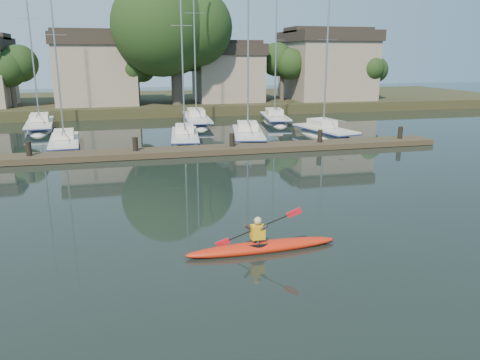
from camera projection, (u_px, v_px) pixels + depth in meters
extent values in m
plane|color=black|center=(238.00, 235.00, 16.01)|extent=(160.00, 160.00, 0.00)
ellipsoid|color=red|center=(263.00, 247.00, 14.74)|extent=(4.98, 0.83, 0.37)
cylinder|color=black|center=(258.00, 244.00, 14.66)|extent=(0.77, 0.77, 0.10)
imported|color=#2A2527|center=(258.00, 232.00, 14.56)|extent=(0.27, 0.40, 1.07)
cube|color=gold|center=(258.00, 232.00, 14.56)|extent=(0.43, 0.32, 0.44)
sphere|color=tan|center=(258.00, 221.00, 14.46)|extent=(0.24, 0.24, 0.24)
cube|color=#403524|center=(185.00, 151.00, 29.09)|extent=(34.00, 2.00, 0.35)
cylinder|color=black|center=(30.00, 157.00, 26.98)|extent=(0.32, 0.32, 1.80)
cylinder|color=black|center=(136.00, 152.00, 28.37)|extent=(0.32, 0.32, 1.80)
cylinder|color=black|center=(232.00, 147.00, 29.76)|extent=(0.32, 0.32, 1.80)
cylinder|color=black|center=(320.00, 143.00, 31.15)|extent=(0.32, 0.32, 1.80)
cylinder|color=black|center=(400.00, 140.00, 32.55)|extent=(0.32, 0.32, 1.80)
ellipsoid|color=silver|center=(65.00, 152.00, 31.46)|extent=(2.52, 7.79, 1.71)
cube|color=silver|center=(64.00, 140.00, 31.26)|extent=(2.32, 6.41, 0.13)
cube|color=navy|center=(64.00, 141.00, 31.27)|extent=(2.40, 6.57, 0.07)
cube|color=silver|center=(64.00, 134.00, 31.59)|extent=(1.43, 2.24, 0.50)
cylinder|color=#9EA0A5|center=(56.00, 56.00, 30.06)|extent=(0.11, 0.11, 10.81)
cylinder|color=#9EA0A5|center=(63.00, 132.00, 30.02)|extent=(0.31, 2.91, 0.07)
cylinder|color=#9EA0A5|center=(54.00, 35.00, 29.73)|extent=(1.44, 0.15, 0.03)
ellipsoid|color=silver|center=(185.00, 146.00, 33.72)|extent=(2.86, 8.42, 1.74)
cube|color=silver|center=(185.00, 134.00, 33.51)|extent=(2.60, 6.93, 0.13)
cube|color=navy|center=(185.00, 135.00, 33.53)|extent=(2.69, 7.11, 0.07)
cube|color=silver|center=(185.00, 128.00, 33.90)|extent=(1.54, 2.44, 0.50)
cylinder|color=#9EA0A5|center=(182.00, 47.00, 32.20)|extent=(0.11, 0.11, 11.92)
cylinder|color=#9EA0A5|center=(185.00, 127.00, 32.13)|extent=(0.43, 3.12, 0.07)
cylinder|color=#9EA0A5|center=(181.00, 25.00, 31.83)|extent=(1.46, 0.20, 0.03)
ellipsoid|color=silver|center=(248.00, 144.00, 34.34)|extent=(3.70, 8.41, 1.94)
cube|color=silver|center=(248.00, 132.00, 34.10)|extent=(3.31, 6.95, 0.14)
cube|color=navy|center=(248.00, 133.00, 34.12)|extent=(3.42, 7.13, 0.08)
cube|color=silver|center=(248.00, 126.00, 34.47)|extent=(1.85, 2.52, 0.56)
cylinder|color=#9EA0A5|center=(248.00, 52.00, 32.88)|extent=(0.12, 0.12, 11.21)
cylinder|color=#9EA0A5|center=(249.00, 123.00, 32.71)|extent=(0.69, 3.05, 0.08)
cylinder|color=#9EA0A5|center=(248.00, 32.00, 32.53)|extent=(1.60, 0.35, 0.03)
ellipsoid|color=silver|center=(325.00, 141.00, 35.82)|extent=(3.61, 7.57, 1.98)
cube|color=silver|center=(325.00, 129.00, 35.58)|extent=(3.24, 6.27, 0.15)
cube|color=navy|center=(325.00, 130.00, 35.60)|extent=(3.35, 6.43, 0.08)
cube|color=silver|center=(322.00, 123.00, 35.86)|extent=(1.84, 2.29, 0.57)
cylinder|color=#9EA0A5|center=(327.00, 58.00, 34.42)|extent=(0.12, 0.12, 10.40)
cylinder|color=#9EA0A5|center=(334.00, 120.00, 34.41)|extent=(0.64, 2.73, 0.08)
cylinder|color=#9EA0A5|center=(328.00, 40.00, 34.09)|extent=(1.64, 0.37, 0.03)
ellipsoid|color=silver|center=(41.00, 133.00, 39.27)|extent=(3.09, 9.35, 1.94)
cube|color=silver|center=(40.00, 122.00, 39.04)|extent=(2.81, 7.70, 0.14)
cube|color=navy|center=(40.00, 123.00, 39.06)|extent=(2.91, 7.89, 0.08)
cube|color=silver|center=(39.00, 117.00, 39.44)|extent=(1.69, 2.70, 0.56)
cylinder|color=#9EA0A5|center=(31.00, 39.00, 37.57)|extent=(0.12, 0.12, 13.26)
cylinder|color=#9EA0A5|center=(38.00, 115.00, 37.57)|extent=(0.45, 3.48, 0.08)
cylinder|color=#9EA0A5|center=(28.00, 18.00, 37.16)|extent=(1.63, 0.20, 0.03)
ellipsoid|color=silver|center=(197.00, 127.00, 42.62)|extent=(2.79, 10.37, 1.95)
cube|color=silver|center=(197.00, 117.00, 42.38)|extent=(2.58, 8.52, 0.14)
cube|color=navy|center=(197.00, 118.00, 42.40)|extent=(2.67, 8.73, 0.08)
cube|color=silver|center=(196.00, 112.00, 42.87)|extent=(1.61, 2.96, 0.56)
cylinder|color=#9EA0A5|center=(194.00, 34.00, 40.81)|extent=(0.12, 0.12, 14.36)
cylinder|color=#9EA0A5|center=(198.00, 110.00, 40.71)|extent=(0.33, 3.90, 0.08)
cylinder|color=#9EA0A5|center=(194.00, 13.00, 40.37)|extent=(1.64, 0.13, 0.03)
ellipsoid|color=silver|center=(275.00, 126.00, 43.43)|extent=(3.25, 8.10, 1.87)
cube|color=silver|center=(275.00, 116.00, 43.20)|extent=(2.93, 6.68, 0.14)
cube|color=navy|center=(275.00, 117.00, 43.22)|extent=(3.03, 6.85, 0.08)
cube|color=silver|center=(274.00, 112.00, 43.56)|extent=(1.70, 2.39, 0.54)
cylinder|color=#9EA0A5|center=(276.00, 55.00, 42.02)|extent=(0.12, 0.12, 10.83)
cylinder|color=#9EA0A5|center=(277.00, 109.00, 41.86)|extent=(0.53, 2.97, 0.08)
cylinder|color=#9EA0A5|center=(276.00, 40.00, 41.69)|extent=(1.56, 0.27, 0.03)
cube|color=#29341A|center=(153.00, 102.00, 57.15)|extent=(90.00, 24.00, 1.00)
cube|color=gray|center=(98.00, 75.00, 49.23)|extent=(8.00, 8.00, 6.00)
cube|color=#2C251F|center=(95.00, 39.00, 48.31)|extent=(8.40, 8.40, 1.20)
cube|color=gray|center=(227.00, 78.00, 52.61)|extent=(7.00, 7.00, 5.00)
cube|color=#2C251F|center=(227.00, 50.00, 51.81)|extent=(7.35, 7.35, 1.20)
cube|color=gray|center=(326.00, 71.00, 55.20)|extent=(9.00, 9.00, 6.50)
cube|color=#2C251F|center=(328.00, 37.00, 54.21)|extent=(9.45, 9.45, 1.20)
cylinder|color=#484239|center=(177.00, 80.00, 48.40)|extent=(1.20, 1.20, 5.00)
sphere|color=black|center=(175.00, 30.00, 47.12)|extent=(8.50, 8.50, 8.50)
cylinder|color=#484239|center=(13.00, 92.00, 45.89)|extent=(0.48, 0.48, 3.00)
sphere|color=black|center=(10.00, 66.00, 45.24)|extent=(3.40, 3.40, 3.40)
cylinder|color=#484239|center=(138.00, 91.00, 48.23)|extent=(0.38, 0.38, 2.80)
sphere|color=black|center=(137.00, 69.00, 47.66)|extent=(2.72, 2.72, 2.72)
cylinder|color=#484239|center=(282.00, 86.00, 52.83)|extent=(0.50, 0.50, 3.20)
sphere|color=black|center=(283.00, 62.00, 52.15)|extent=(3.57, 3.57, 3.57)
cylinder|color=#484239|center=(369.00, 88.00, 53.82)|extent=(0.41, 0.41, 2.60)
sphere|color=black|center=(370.00, 69.00, 53.26)|extent=(2.89, 2.89, 2.89)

